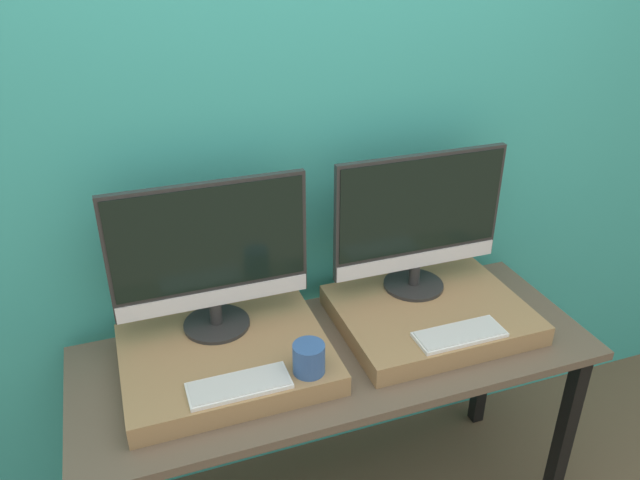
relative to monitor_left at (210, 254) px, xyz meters
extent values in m
cube|color=teal|center=(0.36, 0.22, 0.19)|extent=(8.00, 0.04, 2.60)
cube|color=brown|center=(0.36, -0.17, -0.35)|extent=(1.68, 0.63, 0.03)
cube|color=black|center=(1.13, -0.42, -0.74)|extent=(0.05, 0.05, 0.74)
cube|color=black|center=(-0.42, 0.09, -0.74)|extent=(0.05, 0.05, 0.74)
cube|color=black|center=(1.13, 0.09, -0.74)|extent=(0.05, 0.05, 0.74)
cube|color=#99754C|center=(0.00, -0.13, -0.30)|extent=(0.63, 0.50, 0.07)
cylinder|color=#282828|center=(0.00, 0.00, -0.26)|extent=(0.21, 0.21, 0.01)
cylinder|color=#282828|center=(0.00, 0.00, -0.22)|extent=(0.04, 0.04, 0.07)
cube|color=#282828|center=(0.00, 0.00, 0.02)|extent=(0.61, 0.02, 0.42)
cube|color=black|center=(0.00, -0.01, 0.05)|extent=(0.59, 0.00, 0.33)
cube|color=silver|center=(0.00, -0.01, -0.15)|extent=(0.60, 0.00, 0.06)
cube|color=silver|center=(0.00, -0.32, -0.26)|extent=(0.29, 0.11, 0.01)
cube|color=silver|center=(0.00, -0.32, -0.25)|extent=(0.28, 0.10, 0.00)
cylinder|color=#335693|center=(0.21, -0.32, -0.22)|extent=(0.09, 0.09, 0.09)
cube|color=#99754C|center=(0.71, -0.13, -0.30)|extent=(0.63, 0.50, 0.07)
cylinder|color=#282828|center=(0.71, 0.00, -0.26)|extent=(0.21, 0.21, 0.01)
cylinder|color=#282828|center=(0.71, 0.00, -0.22)|extent=(0.04, 0.04, 0.07)
cube|color=#282828|center=(0.71, 0.00, 0.02)|extent=(0.61, 0.02, 0.42)
cube|color=black|center=(0.71, -0.01, 0.05)|extent=(0.59, 0.00, 0.33)
cube|color=silver|center=(0.71, -0.01, -0.15)|extent=(0.60, 0.00, 0.06)
cube|color=silver|center=(0.71, -0.32, -0.26)|extent=(0.29, 0.11, 0.01)
cube|color=silver|center=(0.71, -0.32, -0.25)|extent=(0.28, 0.10, 0.00)
camera|label=1|loc=(-0.24, -1.68, 0.92)|focal=35.00mm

